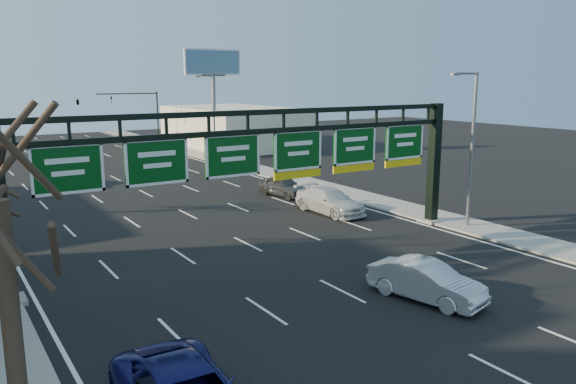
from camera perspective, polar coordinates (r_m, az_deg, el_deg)
ground at (r=22.22m, az=8.76°, el=-11.49°), size 160.00×160.00×0.00m
sidewalk_right at (r=44.90m, az=4.00°, el=0.42°), size 3.00×120.00×0.12m
lane_markings at (r=38.72m, az=-11.32°, el=-1.63°), size 21.60×120.00×0.01m
sign_gantry at (r=27.32m, az=-1.92°, el=3.05°), size 24.60×1.20×7.20m
building_right_distant at (r=73.64m, az=-5.65°, el=6.61°), size 12.00×20.00×5.00m
streetlight_near at (r=33.91m, az=18.09°, el=4.90°), size 2.15×0.22×9.00m
streetlight_far at (r=61.18m, az=-7.64°, el=8.02°), size 2.15×0.22×9.00m
billboard_right at (r=66.67m, az=-7.62°, el=11.72°), size 7.00×0.50×12.00m
traffic_signal_mast at (r=72.86m, az=-17.71°, el=8.44°), size 10.16×0.54×7.00m
car_silver_sedan at (r=23.05m, az=13.87°, el=-8.79°), size 2.65×4.91×1.54m
car_white_wagon at (r=36.65m, az=4.26°, el=-0.91°), size 2.51×5.58×1.59m
car_grey_far at (r=41.84m, az=-0.47°, el=0.60°), size 2.42×4.60×1.49m
car_silver_distant at (r=49.43m, az=-22.72°, el=1.49°), size 2.28×5.23×1.67m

